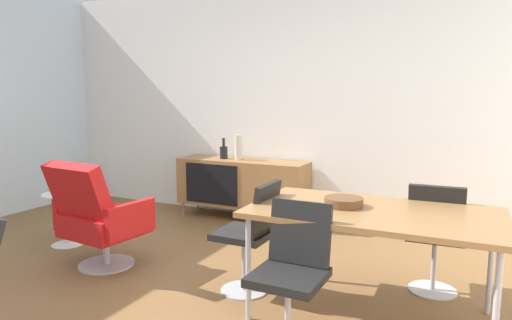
{
  "coord_description": "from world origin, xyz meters",
  "views": [
    {
      "loc": [
        2.03,
        -2.45,
        1.48
      ],
      "look_at": [
        0.47,
        0.82,
        0.96
      ],
      "focal_mm": 31.77,
      "sensor_mm": 36.0,
      "label": 1
    }
  ],
  "objects_px": {
    "sideboard": "(242,183)",
    "dining_chair_near_window": "(251,232)",
    "lounge_chair_red": "(98,215)",
    "side_table_round": "(66,213)",
    "dining_chair_front_left": "(292,270)",
    "dining_chair_back_right": "(435,234)",
    "fruit_bowl": "(65,189)",
    "vase_sculptural_dark": "(238,147)",
    "wooden_bowl_on_table": "(344,202)",
    "dining_table": "(373,216)",
    "vase_cobalt": "(224,152)"
  },
  "relations": [
    {
      "from": "vase_sculptural_dark",
      "to": "dining_chair_near_window",
      "type": "distance_m",
      "value": 2.15
    },
    {
      "from": "dining_chair_back_right",
      "to": "side_table_round",
      "type": "relative_size",
      "value": 1.65
    },
    {
      "from": "sideboard",
      "to": "dining_chair_near_window",
      "type": "relative_size",
      "value": 1.87
    },
    {
      "from": "sideboard",
      "to": "dining_table",
      "type": "bearing_deg",
      "value": -43.72
    },
    {
      "from": "dining_chair_back_right",
      "to": "fruit_bowl",
      "type": "xyz_separation_m",
      "value": [
        -3.4,
        -0.34,
        0.09
      ]
    },
    {
      "from": "side_table_round",
      "to": "lounge_chair_red",
      "type": "bearing_deg",
      "value": -23.98
    },
    {
      "from": "sideboard",
      "to": "vase_sculptural_dark",
      "type": "bearing_deg",
      "value": 177.7
    },
    {
      "from": "vase_sculptural_dark",
      "to": "wooden_bowl_on_table",
      "type": "bearing_deg",
      "value": -45.98
    },
    {
      "from": "side_table_round",
      "to": "sideboard",
      "type": "bearing_deg",
      "value": 54.43
    },
    {
      "from": "vase_cobalt",
      "to": "dining_chair_front_left",
      "type": "xyz_separation_m",
      "value": [
        1.8,
        -2.38,
        -0.33
      ]
    },
    {
      "from": "dining_chair_near_window",
      "to": "side_table_round",
      "type": "xyz_separation_m",
      "value": [
        -2.16,
        0.22,
        -0.15
      ]
    },
    {
      "from": "sideboard",
      "to": "dining_chair_front_left",
      "type": "bearing_deg",
      "value": -56.84
    },
    {
      "from": "vase_cobalt",
      "to": "dining_chair_near_window",
      "type": "bearing_deg",
      "value": -55.27
    },
    {
      "from": "dining_chair_front_left",
      "to": "side_table_round",
      "type": "xyz_separation_m",
      "value": [
        -2.7,
        0.78,
        -0.15
      ]
    },
    {
      "from": "lounge_chair_red",
      "to": "side_table_round",
      "type": "height_order",
      "value": "lounge_chair_red"
    },
    {
      "from": "fruit_bowl",
      "to": "vase_cobalt",
      "type": "bearing_deg",
      "value": 60.79
    },
    {
      "from": "vase_cobalt",
      "to": "wooden_bowl_on_table",
      "type": "bearing_deg",
      "value": -42.84
    },
    {
      "from": "dining_chair_front_left",
      "to": "fruit_bowl",
      "type": "distance_m",
      "value": 2.81
    },
    {
      "from": "dining_chair_near_window",
      "to": "dining_chair_front_left",
      "type": "bearing_deg",
      "value": -45.91
    },
    {
      "from": "dining_chair_back_right",
      "to": "sideboard",
      "type": "bearing_deg",
      "value": 150.78
    },
    {
      "from": "fruit_bowl",
      "to": "dining_chair_near_window",
      "type": "bearing_deg",
      "value": -5.86
    },
    {
      "from": "vase_cobalt",
      "to": "dining_chair_back_right",
      "type": "bearing_deg",
      "value": -26.77
    },
    {
      "from": "vase_sculptural_dark",
      "to": "fruit_bowl",
      "type": "xyz_separation_m",
      "value": [
        -1.1,
        -1.6,
        -0.31
      ]
    },
    {
      "from": "sideboard",
      "to": "wooden_bowl_on_table",
      "type": "distance_m",
      "value": 2.5
    },
    {
      "from": "dining_table",
      "to": "dining_chair_back_right",
      "type": "height_order",
      "value": "dining_chair_back_right"
    },
    {
      "from": "vase_cobalt",
      "to": "vase_sculptural_dark",
      "type": "bearing_deg",
      "value": 0.0
    },
    {
      "from": "dining_chair_near_window",
      "to": "lounge_chair_red",
      "type": "xyz_separation_m",
      "value": [
        -1.41,
        -0.11,
        -0.0
      ]
    },
    {
      "from": "dining_chair_back_right",
      "to": "dining_chair_front_left",
      "type": "bearing_deg",
      "value": -122.08
    },
    {
      "from": "dining_chair_near_window",
      "to": "fruit_bowl",
      "type": "xyz_separation_m",
      "value": [
        -2.16,
        0.22,
        0.09
      ]
    },
    {
      "from": "vase_cobalt",
      "to": "dining_chair_back_right",
      "type": "height_order",
      "value": "vase_cobalt"
    },
    {
      "from": "vase_sculptural_dark",
      "to": "wooden_bowl_on_table",
      "type": "distance_m",
      "value": 2.52
    },
    {
      "from": "dining_table",
      "to": "vase_cobalt",
      "type": "bearing_deg",
      "value": 139.75
    },
    {
      "from": "dining_chair_front_left",
      "to": "side_table_round",
      "type": "height_order",
      "value": "dining_chair_front_left"
    },
    {
      "from": "dining_chair_near_window",
      "to": "fruit_bowl",
      "type": "relative_size",
      "value": 4.28
    },
    {
      "from": "dining_chair_back_right",
      "to": "dining_chair_near_window",
      "type": "height_order",
      "value": "same"
    },
    {
      "from": "sideboard",
      "to": "dining_chair_back_right",
      "type": "distance_m",
      "value": 2.58
    },
    {
      "from": "sideboard",
      "to": "vase_sculptural_dark",
      "type": "height_order",
      "value": "vase_sculptural_dark"
    },
    {
      "from": "vase_sculptural_dark",
      "to": "dining_chair_back_right",
      "type": "relative_size",
      "value": 0.35
    },
    {
      "from": "sideboard",
      "to": "dining_chair_front_left",
      "type": "xyz_separation_m",
      "value": [
        1.56,
        -2.38,
        0.03
      ]
    },
    {
      "from": "sideboard",
      "to": "side_table_round",
      "type": "xyz_separation_m",
      "value": [
        -1.14,
        -1.6,
        -0.12
      ]
    },
    {
      "from": "vase_sculptural_dark",
      "to": "dining_table",
      "type": "relative_size",
      "value": 0.19
    },
    {
      "from": "dining_chair_back_right",
      "to": "side_table_round",
      "type": "distance_m",
      "value": 3.42
    },
    {
      "from": "wooden_bowl_on_table",
      "to": "fruit_bowl",
      "type": "distance_m",
      "value": 2.86
    },
    {
      "from": "vase_cobalt",
      "to": "lounge_chair_red",
      "type": "relative_size",
      "value": 0.27
    },
    {
      "from": "dining_chair_front_left",
      "to": "lounge_chair_red",
      "type": "xyz_separation_m",
      "value": [
        -1.95,
        0.44,
        -0.0
      ]
    },
    {
      "from": "dining_table",
      "to": "lounge_chair_red",
      "type": "bearing_deg",
      "value": -177.14
    },
    {
      "from": "vase_cobalt",
      "to": "fruit_bowl",
      "type": "distance_m",
      "value": 1.85
    },
    {
      "from": "vase_sculptural_dark",
      "to": "side_table_round",
      "type": "xyz_separation_m",
      "value": [
        -1.1,
        -1.6,
        -0.55
      ]
    },
    {
      "from": "wooden_bowl_on_table",
      "to": "vase_sculptural_dark",
      "type": "bearing_deg",
      "value": 134.02
    },
    {
      "from": "lounge_chair_red",
      "to": "dining_chair_front_left",
      "type": "bearing_deg",
      "value": -12.84
    }
  ]
}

